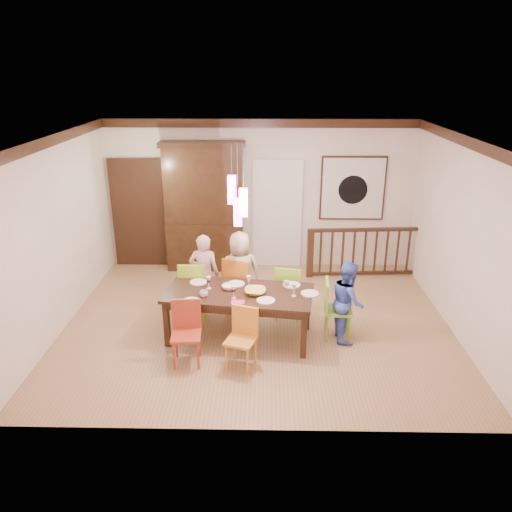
{
  "coord_description": "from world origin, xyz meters",
  "views": [
    {
      "loc": [
        0.12,
        -7.02,
        3.83
      ],
      "look_at": [
        -0.02,
        -0.02,
        1.14
      ],
      "focal_mm": 35.0,
      "sensor_mm": 36.0,
      "label": 1
    }
  ],
  "objects_px": {
    "chair_end_right": "(339,305)",
    "china_hutch": "(204,207)",
    "person_far_mid": "(240,272)",
    "balustrade": "(365,251)",
    "dining_table": "(239,297)",
    "person_far_left": "(204,274)",
    "chair_far_left": "(194,284)",
    "person_end_right": "(347,301)"
  },
  "relations": [
    {
      "from": "dining_table",
      "to": "chair_far_left",
      "type": "relative_size",
      "value": 2.33
    },
    {
      "from": "china_hutch",
      "to": "balustrade",
      "type": "relative_size",
      "value": 1.13
    },
    {
      "from": "chair_far_left",
      "to": "china_hutch",
      "type": "relative_size",
      "value": 0.38
    },
    {
      "from": "person_far_left",
      "to": "china_hutch",
      "type": "bearing_deg",
      "value": -78.54
    },
    {
      "from": "dining_table",
      "to": "china_hutch",
      "type": "relative_size",
      "value": 0.89
    },
    {
      "from": "chair_far_left",
      "to": "china_hutch",
      "type": "distance_m",
      "value": 2.18
    },
    {
      "from": "china_hutch",
      "to": "chair_end_right",
      "type": "bearing_deg",
      "value": -49.81
    },
    {
      "from": "chair_far_left",
      "to": "chair_end_right",
      "type": "bearing_deg",
      "value": 163.03
    },
    {
      "from": "balustrade",
      "to": "person_far_left",
      "type": "relative_size",
      "value": 1.65
    },
    {
      "from": "chair_far_left",
      "to": "balustrade",
      "type": "xyz_separation_m",
      "value": [
        3.04,
        1.71,
        -0.05
      ]
    },
    {
      "from": "person_far_mid",
      "to": "chair_far_left",
      "type": "bearing_deg",
      "value": 3.64
    },
    {
      "from": "balustrade",
      "to": "person_end_right",
      "type": "relative_size",
      "value": 1.84
    },
    {
      "from": "balustrade",
      "to": "person_far_left",
      "type": "xyz_separation_m",
      "value": [
        -2.88,
        -1.59,
        0.17
      ]
    },
    {
      "from": "chair_end_right",
      "to": "china_hutch",
      "type": "relative_size",
      "value": 0.36
    },
    {
      "from": "chair_far_left",
      "to": "china_hutch",
      "type": "xyz_separation_m",
      "value": [
        -0.05,
        2.06,
        0.71
      ]
    },
    {
      "from": "china_hutch",
      "to": "chair_far_left",
      "type": "bearing_deg",
      "value": -88.69
    },
    {
      "from": "person_end_right",
      "to": "chair_far_left",
      "type": "bearing_deg",
      "value": 71.06
    },
    {
      "from": "dining_table",
      "to": "person_end_right",
      "type": "xyz_separation_m",
      "value": [
        1.59,
        0.03,
        -0.06
      ]
    },
    {
      "from": "person_far_mid",
      "to": "person_end_right",
      "type": "height_order",
      "value": "person_far_mid"
    },
    {
      "from": "balustrade",
      "to": "person_far_mid",
      "type": "distance_m",
      "value": 2.77
    },
    {
      "from": "chair_far_left",
      "to": "person_far_left",
      "type": "xyz_separation_m",
      "value": [
        0.16,
        0.12,
        0.12
      ]
    },
    {
      "from": "chair_far_left",
      "to": "balustrade",
      "type": "relative_size",
      "value": 0.43
    },
    {
      "from": "dining_table",
      "to": "chair_far_left",
      "type": "distance_m",
      "value": 1.04
    },
    {
      "from": "person_far_left",
      "to": "person_far_mid",
      "type": "distance_m",
      "value": 0.58
    },
    {
      "from": "chair_end_right",
      "to": "balustrade",
      "type": "height_order",
      "value": "balustrade"
    },
    {
      "from": "chair_end_right",
      "to": "person_far_mid",
      "type": "distance_m",
      "value": 1.71
    },
    {
      "from": "person_far_mid",
      "to": "balustrade",
      "type": "bearing_deg",
      "value": -157.04
    },
    {
      "from": "chair_far_left",
      "to": "person_far_left",
      "type": "height_order",
      "value": "person_far_left"
    },
    {
      "from": "chair_end_right",
      "to": "person_end_right",
      "type": "distance_m",
      "value": 0.15
    },
    {
      "from": "person_far_left",
      "to": "person_end_right",
      "type": "relative_size",
      "value": 1.11
    },
    {
      "from": "china_hutch",
      "to": "person_end_right",
      "type": "bearing_deg",
      "value": -48.68
    },
    {
      "from": "dining_table",
      "to": "person_far_mid",
      "type": "relative_size",
      "value": 1.64
    },
    {
      "from": "dining_table",
      "to": "balustrade",
      "type": "bearing_deg",
      "value": 54.38
    },
    {
      "from": "dining_table",
      "to": "person_far_mid",
      "type": "bearing_deg",
      "value": 99.53
    },
    {
      "from": "dining_table",
      "to": "person_far_left",
      "type": "relative_size",
      "value": 1.66
    },
    {
      "from": "chair_end_right",
      "to": "balustrade",
      "type": "distance_m",
      "value": 2.48
    },
    {
      "from": "china_hutch",
      "to": "person_far_left",
      "type": "distance_m",
      "value": 2.03
    },
    {
      "from": "dining_table",
      "to": "person_far_left",
      "type": "distance_m",
      "value": 1.02
    },
    {
      "from": "dining_table",
      "to": "person_far_left",
      "type": "bearing_deg",
      "value": 134.24
    },
    {
      "from": "dining_table",
      "to": "person_end_right",
      "type": "relative_size",
      "value": 1.85
    },
    {
      "from": "chair_end_right",
      "to": "person_end_right",
      "type": "bearing_deg",
      "value": -100.23
    },
    {
      "from": "chair_far_left",
      "to": "person_far_mid",
      "type": "relative_size",
      "value": 0.7
    }
  ]
}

